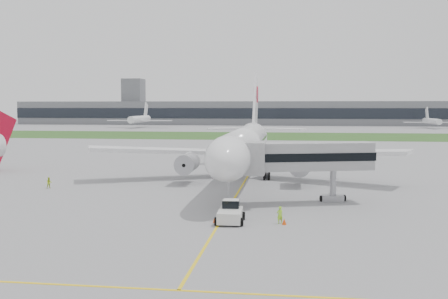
# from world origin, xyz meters

# --- Properties ---
(ground) EXTENTS (600.00, 600.00, 0.00)m
(ground) POSITION_xyz_m (0.00, 0.00, 0.00)
(ground) COLOR gray
(ground) RESTS_ON ground
(apron_markings) EXTENTS (70.00, 70.00, 0.04)m
(apron_markings) POSITION_xyz_m (0.00, -5.00, 0.00)
(apron_markings) COLOR yellow
(apron_markings) RESTS_ON ground
(grass_strip) EXTENTS (600.00, 50.00, 0.02)m
(grass_strip) POSITION_xyz_m (0.00, 120.00, 0.01)
(grass_strip) COLOR #2C4A1B
(grass_strip) RESTS_ON ground
(terminal_building) EXTENTS (320.00, 22.30, 14.00)m
(terminal_building) POSITION_xyz_m (0.00, 229.87, 7.00)
(terminal_building) COLOR gray
(terminal_building) RESTS_ON ground
(control_tower) EXTENTS (12.00, 12.00, 56.00)m
(control_tower) POSITION_xyz_m (-90.00, 232.00, 0.00)
(control_tower) COLOR gray
(control_tower) RESTS_ON ground
(airliner) EXTENTS (48.13, 53.95, 17.88)m
(airliner) POSITION_xyz_m (0.00, 4.87, 5.66)
(airliner) COLOR white
(airliner) RESTS_ON ground
(pushback_tug) EXTENTS (2.83, 4.08, 2.05)m
(pushback_tug) POSITION_xyz_m (0.99, -21.50, 0.94)
(pushback_tug) COLOR silver
(pushback_tug) RESTS_ON ground
(jet_bridge) EXTENTS (15.34, 8.16, 7.27)m
(jet_bridge) POSITION_xyz_m (8.00, -11.23, 5.38)
(jet_bridge) COLOR #A6A6A8
(jet_bridge) RESTS_ON ground
(safety_cone_left) EXTENTS (0.36, 0.36, 0.49)m
(safety_cone_left) POSITION_xyz_m (-0.50, -22.04, 0.25)
(safety_cone_left) COLOR #E1450B
(safety_cone_left) RESTS_ON ground
(safety_cone_right) EXTENTS (0.44, 0.44, 0.61)m
(safety_cone_right) POSITION_xyz_m (6.22, -22.01, 0.30)
(safety_cone_right) COLOR #E1450B
(safety_cone_right) RESTS_ON ground
(ground_crew_near) EXTENTS (0.73, 0.65, 1.69)m
(ground_crew_near) POSITION_xyz_m (5.79, -21.61, 0.84)
(ground_crew_near) COLOR #A0F128
(ground_crew_near) RESTS_ON ground
(ground_crew_far) EXTENTS (0.94, 0.91, 1.53)m
(ground_crew_far) POSITION_xyz_m (-26.07, -5.04, 0.76)
(ground_crew_far) COLOR #C1E125
(ground_crew_far) RESTS_ON ground
(distant_aircraft_left) EXTENTS (33.83, 29.88, 12.88)m
(distant_aircraft_left) POSITION_xyz_m (-70.82, 181.66, 0.00)
(distant_aircraft_left) COLOR white
(distant_aircraft_left) RESTS_ON ground
(distant_aircraft_right) EXTENTS (27.70, 24.54, 10.45)m
(distant_aircraft_right) POSITION_xyz_m (77.53, 194.02, 0.00)
(distant_aircraft_right) COLOR white
(distant_aircraft_right) RESTS_ON ground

